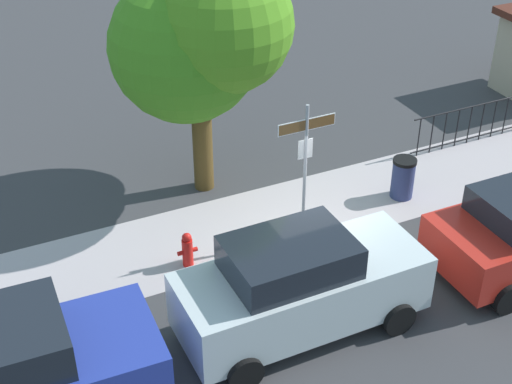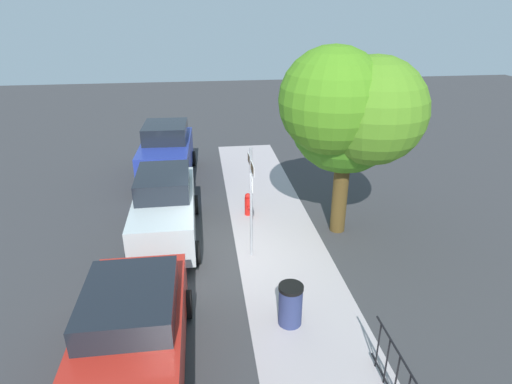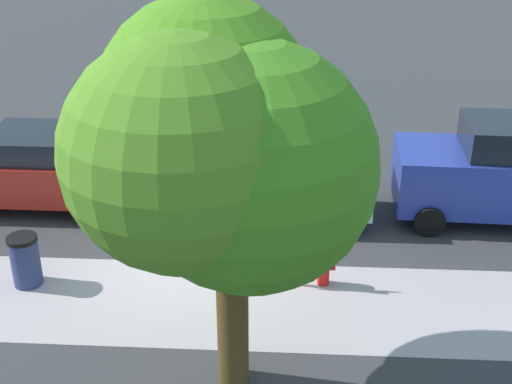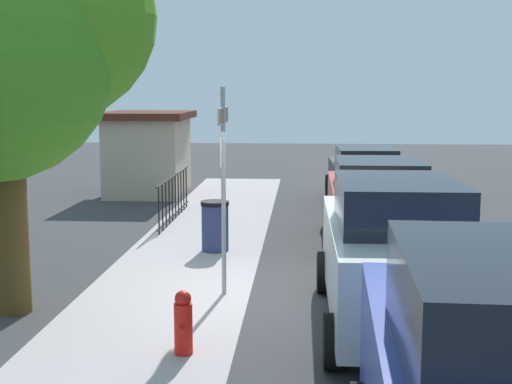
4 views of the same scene
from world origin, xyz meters
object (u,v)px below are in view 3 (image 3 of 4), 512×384
Objects in this scene: shade_tree at (218,145)px; car_red at (34,167)px; fire_hydrant at (324,266)px; car_blue at (498,172)px; street_sign at (183,171)px; car_silver at (267,174)px; trash_bin at (25,260)px.

car_red is (4.73, -5.57, -2.90)m from shade_tree.
shade_tree reaches higher than fire_hydrant.
car_blue reaches higher than fire_hydrant.
car_silver is (-1.38, -2.40, -1.11)m from street_sign.
car_blue is at bearing -142.91° from fire_hydrant.
shade_tree is 5.69× the size of trash_bin.
car_red is at bearing -3.77° from car_silver.
car_silver reaches higher than trash_bin.
trash_bin is at bearing 33.92° from car_silver.
street_sign is 0.75× the size of car_blue.
street_sign reaches higher than trash_bin.
car_blue is at bearing -177.84° from car_silver.
shade_tree is 1.32× the size of car_blue.
car_red reaches higher than fire_hydrant.
street_sign is at bearing -170.16° from trash_bin.
shade_tree is at bearing 130.69° from car_red.
car_silver reaches higher than car_red.
shade_tree reaches higher than car_blue.
fire_hydrant is 5.40m from trash_bin.
shade_tree is 1.27× the size of car_red.
car_silver is (4.87, 0.22, -0.08)m from car_blue.
street_sign is 0.57× the size of shade_tree.
trash_bin reaches higher than fire_hydrant.
car_blue is (-5.29, -5.48, -2.71)m from shade_tree.
car_red is 3.35m from trash_bin.
shade_tree is 7.16× the size of fire_hydrant.
fire_hydrant is 0.80× the size of trash_bin.
car_blue is at bearing -161.13° from trash_bin.
street_sign is 6.85m from car_blue.
shade_tree reaches higher than car_silver.
trash_bin is at bearing -31.70° from shade_tree.
trash_bin is at bearing 106.12° from car_red.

